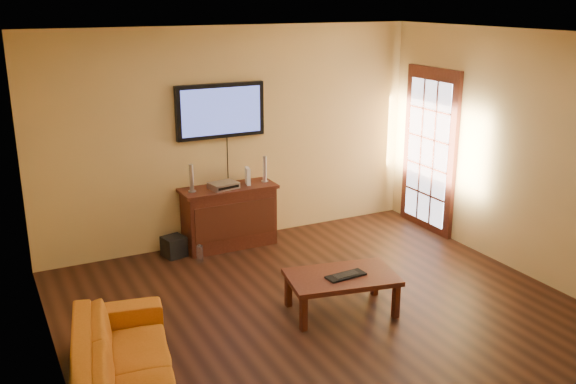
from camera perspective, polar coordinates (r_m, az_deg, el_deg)
ground_plane at (r=6.40m, az=3.99°, el=-11.26°), size 5.00×5.00×0.00m
room_walls at (r=6.32m, az=1.42°, el=4.78°), size 5.00×5.00×5.00m
french_door at (r=8.68m, az=12.44°, el=3.46°), size 0.07×1.02×2.22m
media_console at (r=8.04m, az=-5.25°, el=-2.18°), size 1.19×0.46×0.78m
television at (r=7.89m, az=-6.02°, el=7.19°), size 1.13×0.08×0.67m
coffee_table at (r=6.41m, az=4.79°, el=-7.77°), size 1.17×0.83×0.40m
sofa at (r=5.24m, az=-14.40°, el=-14.00°), size 0.89×1.99×0.75m
speaker_left at (r=7.74m, az=-8.57°, el=1.13°), size 0.09×0.09×0.34m
speaker_right at (r=8.09m, az=-2.08°, el=1.97°), size 0.09×0.09×0.33m
av_receiver at (r=7.86m, az=-5.75°, el=0.59°), size 0.37×0.29×0.08m
game_console at (r=7.99m, az=-3.60°, el=1.42°), size 0.08×0.16×0.21m
subwoofer at (r=7.91m, az=-10.10°, el=-4.79°), size 0.30×0.30×0.25m
bottle at (r=7.70m, az=-7.85°, el=-5.44°), size 0.08×0.08×0.23m
keyboard at (r=6.35m, az=5.16°, el=-7.40°), size 0.41×0.18×0.02m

